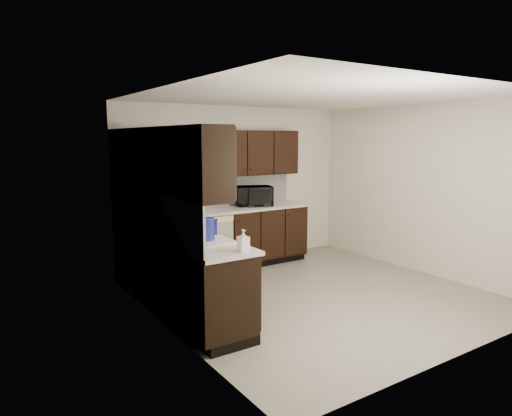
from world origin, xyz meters
The scene contains 20 objects.
floor centered at (0.00, 0.00, 0.00)m, with size 4.00×4.00×0.00m, color gray.
ceiling centered at (0.00, 0.00, 2.50)m, with size 4.00×4.00×0.00m, color white.
wall_back centered at (0.00, 2.00, 1.25)m, with size 4.00×0.02×2.50m, color beige.
wall_left centered at (-2.00, 0.00, 1.25)m, with size 0.02×4.00×2.50m, color beige.
wall_right centered at (2.00, 0.00, 1.25)m, with size 0.02×4.00×2.50m, color beige.
wall_front centered at (0.00, -2.00, 1.25)m, with size 4.00×0.02×2.50m, color beige.
lower_cabinets centered at (-1.01, 1.11, 0.41)m, with size 3.00×2.80×0.90m.
countertop centered at (-1.01, 1.11, 0.92)m, with size 3.03×2.83×0.04m.
backsplash centered at (-1.22, 1.32, 1.18)m, with size 3.00×2.80×0.48m.
upper_cabinets centered at (-1.10, 1.20, 1.77)m, with size 3.00×2.80×0.70m.
dishwasher centered at (-0.70, 1.41, 0.55)m, with size 0.58×0.04×0.78m.
sink centered at (-1.68, -0.01, 0.88)m, with size 0.54×0.82×0.42m.
microwave centered at (0.15, 1.71, 1.10)m, with size 0.56×0.38×0.31m, color black.
soap_bottle_a centered at (-1.53, -0.70, 1.04)m, with size 0.09×0.10×0.21m, color gray.
soap_bottle_b centered at (-1.87, 0.08, 1.07)m, with size 0.10×0.10×0.27m, color gray.
toaster_oven centered at (-1.75, 1.70, 1.06)m, with size 0.37×0.28×0.24m, color silver.
storage_bin centered at (-1.64, 1.19, 1.04)m, with size 0.51×0.38×0.20m, color silver.
blue_pitcher centered at (-1.64, -0.16, 1.06)m, with size 0.17×0.17×0.25m, color #0F158D.
teal_tumbler centered at (-1.54, 1.02, 1.05)m, with size 0.10×0.10×0.21m, color #0D9097.
paper_towel_roll centered at (-1.55, 1.35, 1.08)m, with size 0.12×0.12×0.28m, color silver.
Camera 1 is at (-3.74, -4.29, 2.00)m, focal length 32.00 mm.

